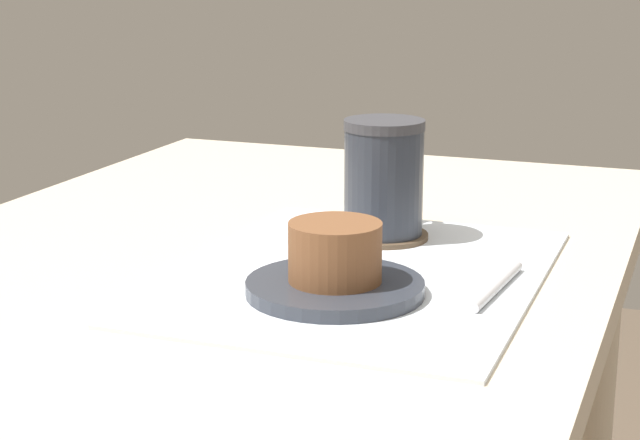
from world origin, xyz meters
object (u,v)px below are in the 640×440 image
Objects in this scene: dining_table at (220,358)px; pastry at (335,252)px; coffee_mug at (384,177)px; pastry_plate at (335,287)px.

pastry reaches higher than dining_table.
dining_table is 0.18m from pastry.
pastry is (-0.03, -0.13, 0.13)m from dining_table.
coffee_mug is (0.16, -0.11, 0.15)m from dining_table.
pastry is at bearing -104.54° from dining_table.
coffee_mug is at bearing -35.64° from dining_table.
dining_table is at bearing 75.46° from pastry_plate.
pastry_plate is 1.92× the size of pastry.
pastry_plate is 0.03m from pastry.
pastry is 0.69× the size of coffee_mug.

